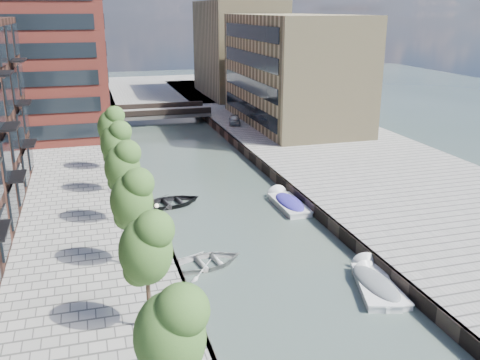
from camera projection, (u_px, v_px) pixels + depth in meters
name	position (u px, v px, depth m)	size (l,w,h in m)	color
water	(215.00, 190.00, 48.44)	(300.00, 300.00, 0.00)	#38473F
quay_right	(373.00, 171.00, 52.53)	(20.00, 140.00, 1.00)	gray
quay_wall_left	(147.00, 191.00, 46.67)	(0.25, 140.00, 1.00)	#332823
quay_wall_right	(278.00, 179.00, 49.91)	(0.25, 140.00, 1.00)	#332823
far_closure	(142.00, 91.00, 103.16)	(80.00, 40.00, 1.00)	gray
tower	(20.00, 6.00, 61.91)	(18.00, 18.00, 30.00)	#9C392D
tan_block_near	(293.00, 70.00, 70.36)	(12.00, 25.00, 14.00)	#9D8A60
tan_block_far	(238.00, 49.00, 93.83)	(12.00, 20.00, 16.00)	#9D8A60
bridge	(163.00, 112.00, 77.28)	(13.00, 6.00, 1.30)	gray
tree_1	(170.00, 331.00, 18.05)	(2.50, 2.50, 5.95)	#382619
tree_2	(146.00, 246.00, 24.45)	(2.50, 2.50, 5.95)	#382619
tree_3	(132.00, 197.00, 30.85)	(2.50, 2.50, 5.95)	#382619
tree_4	(122.00, 165.00, 37.25)	(2.50, 2.50, 5.95)	#382619
tree_5	(116.00, 142.00, 43.65)	(2.50, 2.50, 5.95)	#382619
tree_6	(111.00, 125.00, 50.05)	(2.50, 2.50, 5.95)	#382619
lamp_1	(158.00, 230.00, 30.83)	(0.24, 0.24, 4.12)	black
lamp_2	(132.00, 159.00, 45.46)	(0.24, 0.24, 4.12)	black
sloop_3	(206.00, 266.00, 34.18)	(3.44, 4.82, 1.00)	#B8B7B6
sloop_4	(171.00, 206.00, 44.64)	(3.67, 5.15, 1.07)	black
motorboat_2	(377.00, 286.00, 31.48)	(2.02, 4.86, 1.58)	silver
motorboat_3	(287.00, 203.00, 44.55)	(2.00, 5.65, 1.88)	silver
motorboat_4	(373.00, 283.00, 31.62)	(3.44, 5.85, 1.85)	white
car	(235.00, 119.00, 71.16)	(1.48, 3.67, 1.25)	#9A9D9E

